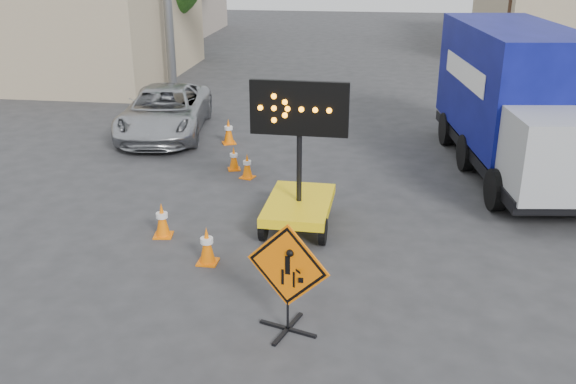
% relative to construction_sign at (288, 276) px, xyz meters
% --- Properties ---
extents(ground, '(100.00, 100.00, 0.00)m').
position_rel_construction_sign_xyz_m(ground, '(-0.82, -0.75, -0.98)').
color(ground, '#2D2D30').
rests_on(ground, ground).
extents(curb_right, '(0.40, 60.00, 0.12)m').
position_rel_construction_sign_xyz_m(curb_right, '(6.38, 14.25, -0.92)').
color(curb_right, gray).
rests_on(curb_right, ground).
extents(storefront_left_near, '(14.00, 10.00, 4.00)m').
position_rel_construction_sign_xyz_m(storefront_left_near, '(-14.82, 19.25, 1.02)').
color(storefront_left_near, tan).
rests_on(storefront_left_near, ground).
extents(construction_sign, '(1.34, 0.96, 1.86)m').
position_rel_construction_sign_xyz_m(construction_sign, '(0.00, 0.00, 0.00)').
color(construction_sign, black).
rests_on(construction_sign, ground).
extents(arrow_board, '(2.02, 2.28, 3.20)m').
position_rel_construction_sign_xyz_m(arrow_board, '(-0.32, 3.99, -0.27)').
color(arrow_board, yellow).
rests_on(arrow_board, ground).
extents(pickup_truck, '(3.16, 5.63, 1.49)m').
position_rel_construction_sign_xyz_m(pickup_truck, '(-5.41, 10.49, -0.24)').
color(pickup_truck, '#ACAEB3').
rests_on(pickup_truck, ground).
extents(box_truck, '(3.34, 8.16, 3.76)m').
position_rel_construction_sign_xyz_m(box_truck, '(4.82, 8.37, 0.72)').
color(box_truck, black).
rests_on(box_truck, ground).
extents(cone_a, '(0.39, 0.39, 0.75)m').
position_rel_construction_sign_xyz_m(cone_a, '(-1.85, 2.06, -0.60)').
color(cone_a, '#FF6E05').
rests_on(cone_a, ground).
extents(cone_b, '(0.43, 0.43, 0.75)m').
position_rel_construction_sign_xyz_m(cone_b, '(-3.08, 3.10, -0.61)').
color(cone_b, '#FF6E05').
rests_on(cone_b, ground).
extents(cone_c, '(0.42, 0.42, 0.66)m').
position_rel_construction_sign_xyz_m(cone_c, '(-2.03, 6.84, -0.65)').
color(cone_c, '#FF6E05').
rests_on(cone_c, ground).
extents(cone_d, '(0.41, 0.41, 0.65)m').
position_rel_construction_sign_xyz_m(cone_d, '(-2.51, 7.42, -0.65)').
color(cone_d, '#FF6E05').
rests_on(cone_d, ground).
extents(cone_e, '(0.51, 0.51, 0.77)m').
position_rel_construction_sign_xyz_m(cone_e, '(-3.19, 9.75, -0.60)').
color(cone_e, '#FF6E05').
rests_on(cone_e, ground).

